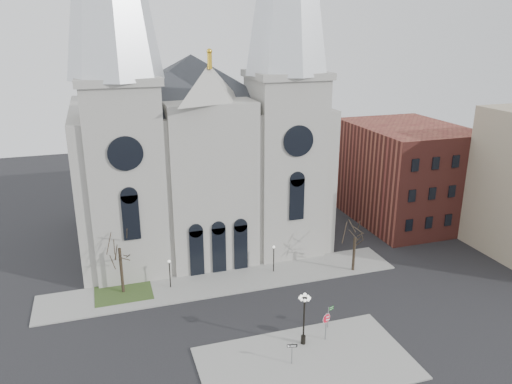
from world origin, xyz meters
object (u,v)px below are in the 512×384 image
object	(u,v)px
one_way_sign	(292,350)
globe_lamp	(304,312)
stop_sign	(326,321)
street_name_sign	(329,315)

from	to	relation	value
one_way_sign	globe_lamp	bearing A→B (deg)	64.31
stop_sign	one_way_sign	world-z (taller)	stop_sign
globe_lamp	one_way_sign	distance (m)	3.59
one_way_sign	stop_sign	bearing A→B (deg)	43.96
globe_lamp	street_name_sign	size ratio (longest dim) A/B	2.35
one_way_sign	street_name_sign	size ratio (longest dim) A/B	0.92
stop_sign	one_way_sign	distance (m)	4.80
globe_lamp	one_way_sign	world-z (taller)	globe_lamp
stop_sign	globe_lamp	bearing A→B (deg)	179.14
stop_sign	globe_lamp	xyz separation A→B (m)	(-2.17, 0.04, 1.32)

